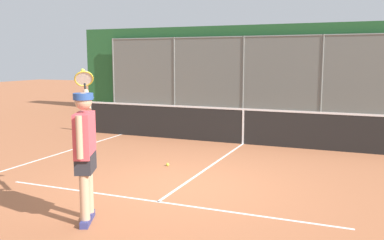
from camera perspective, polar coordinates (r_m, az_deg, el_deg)
ground_plane at (r=7.75m, az=-1.48°, el=-8.82°), size 60.00×60.00×0.00m
court_line_markings at (r=6.74m, az=-5.63°, el=-11.50°), size 7.61×9.20×0.01m
fence_backdrop at (r=17.05m, az=12.22°, el=6.33°), size 17.71×1.37×3.55m
tennis_net at (r=11.45m, az=6.85°, el=-0.76°), size 9.78×0.09×1.07m
tennis_player at (r=6.04m, az=-14.10°, el=-3.34°), size 0.91×1.25×2.11m
tennis_ball_near_net at (r=9.16m, az=-3.27°, el=-5.94°), size 0.07×0.07×0.07m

